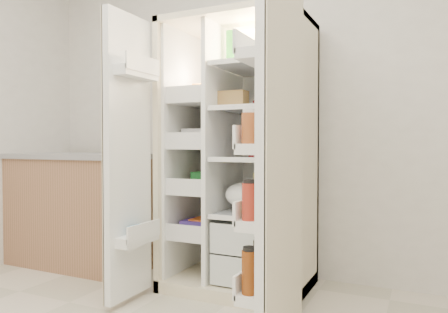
% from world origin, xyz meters
% --- Properties ---
extents(wall_back, '(4.00, 0.02, 2.70)m').
position_xyz_m(wall_back, '(0.00, 2.00, 1.35)').
color(wall_back, silver).
rests_on(wall_back, floor).
extents(refrigerator, '(0.92, 0.70, 1.80)m').
position_xyz_m(refrigerator, '(-0.04, 1.65, 0.74)').
color(refrigerator, beige).
rests_on(refrigerator, floor).
extents(freezer_door, '(0.15, 0.40, 1.72)m').
position_xyz_m(freezer_door, '(-0.56, 1.05, 0.89)').
color(freezer_door, white).
rests_on(freezer_door, floor).
extents(fridge_door, '(0.17, 0.58, 1.72)m').
position_xyz_m(fridge_door, '(0.42, 0.96, 0.87)').
color(fridge_door, white).
rests_on(fridge_door, floor).
extents(kitchen_counter, '(1.24, 0.66, 0.90)m').
position_xyz_m(kitchen_counter, '(-1.43, 1.58, 0.45)').
color(kitchen_counter, '#A16F50').
rests_on(kitchen_counter, floor).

